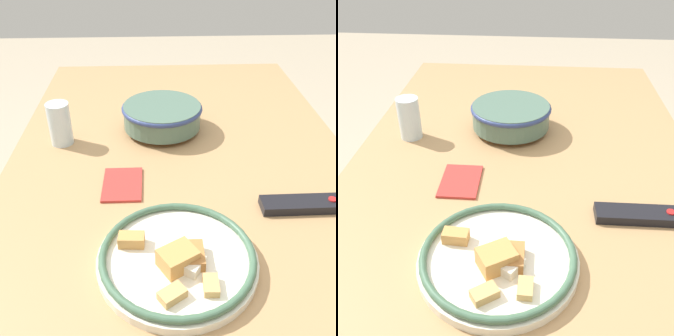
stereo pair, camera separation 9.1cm
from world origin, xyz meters
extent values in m
cube|color=tan|center=(0.00, 0.00, 0.76)|extent=(1.58, 0.89, 0.04)
cylinder|color=tan|center=(-0.72, -0.37, 0.37)|extent=(0.06, 0.06, 0.74)
cylinder|color=tan|center=(-0.72, 0.37, 0.37)|extent=(0.06, 0.06, 0.74)
cylinder|color=#4C6B5B|center=(-0.24, -0.04, 0.79)|extent=(0.10, 0.10, 0.01)
cylinder|color=#4C6B5B|center=(-0.24, -0.04, 0.82)|extent=(0.22, 0.22, 0.06)
cylinder|color=#C67A33|center=(-0.24, -0.04, 0.82)|extent=(0.20, 0.20, 0.05)
torus|color=navy|center=(-0.24, -0.04, 0.85)|extent=(0.23, 0.23, 0.01)
cylinder|color=silver|center=(0.27, -0.03, 0.79)|extent=(0.29, 0.29, 0.02)
torus|color=#42664C|center=(0.27, -0.03, 0.80)|extent=(0.28, 0.28, 0.01)
cube|color=tan|center=(0.23, -0.12, 0.81)|extent=(0.03, 0.05, 0.02)
cube|color=tan|center=(0.34, 0.02, 0.80)|extent=(0.04, 0.03, 0.01)
cube|color=tan|center=(0.36, -0.05, 0.80)|extent=(0.05, 0.05, 0.02)
cube|color=#B2753D|center=(0.28, -0.01, 0.81)|extent=(0.06, 0.05, 0.02)
cube|color=silver|center=(0.30, -0.01, 0.81)|extent=(0.05, 0.05, 0.02)
cube|color=tan|center=(0.29, -0.03, 0.81)|extent=(0.07, 0.08, 0.04)
cube|color=black|center=(0.12, 0.25, 0.79)|extent=(0.05, 0.18, 0.02)
cylinder|color=red|center=(0.12, 0.31, 0.80)|extent=(0.02, 0.02, 0.00)
cylinder|color=silver|center=(-0.18, -0.32, 0.84)|extent=(0.06, 0.06, 0.12)
cube|color=#B2332D|center=(0.02, -0.15, 0.78)|extent=(0.13, 0.09, 0.01)
camera|label=1|loc=(0.76, -0.07, 1.33)|focal=42.00mm
camera|label=2|loc=(0.76, 0.02, 1.33)|focal=42.00mm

